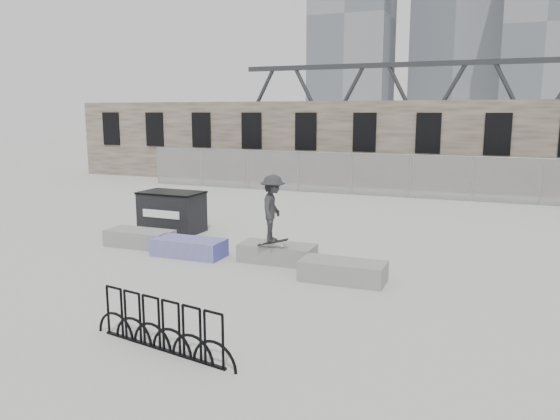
# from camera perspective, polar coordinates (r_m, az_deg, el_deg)

# --- Properties ---
(ground) EXTENTS (120.00, 120.00, 0.00)m
(ground) POSITION_cam_1_polar(r_m,az_deg,el_deg) (15.02, -4.47, -5.03)
(ground) COLOR #AAAAA5
(ground) RESTS_ON ground
(stone_wall) EXTENTS (36.00, 2.58, 4.50)m
(stone_wall) POSITION_cam_1_polar(r_m,az_deg,el_deg) (29.98, 9.34, 6.87)
(stone_wall) COLOR brown
(stone_wall) RESTS_ON ground
(chainlink_fence) EXTENTS (22.06, 0.06, 2.02)m
(chainlink_fence) POSITION_cam_1_polar(r_m,az_deg,el_deg) (26.45, 7.51, 3.83)
(chainlink_fence) COLOR gray
(chainlink_fence) RESTS_ON ground
(planter_far_left) EXTENTS (2.00, 0.90, 0.49)m
(planter_far_left) POSITION_cam_1_polar(r_m,az_deg,el_deg) (16.75, -14.44, -2.79)
(planter_far_left) COLOR gray
(planter_far_left) RESTS_ON ground
(planter_center_left) EXTENTS (2.00, 0.90, 0.49)m
(planter_center_left) POSITION_cam_1_polar(r_m,az_deg,el_deg) (15.34, -9.48, -3.80)
(planter_center_left) COLOR #3A3CAF
(planter_center_left) RESTS_ON ground
(planter_center_right) EXTENTS (2.00, 0.90, 0.49)m
(planter_center_right) POSITION_cam_1_polar(r_m,az_deg,el_deg) (14.54, -0.28, -4.44)
(planter_center_right) COLOR gray
(planter_center_right) RESTS_ON ground
(planter_offset) EXTENTS (2.00, 0.90, 0.49)m
(planter_offset) POSITION_cam_1_polar(r_m,az_deg,el_deg) (13.01, 6.58, -6.27)
(planter_offset) COLOR gray
(planter_offset) RESTS_ON ground
(dumpster) EXTENTS (2.09, 1.32, 1.35)m
(dumpster) POSITION_cam_1_polar(r_m,az_deg,el_deg) (18.45, -11.22, -0.16)
(dumpster) COLOR black
(dumpster) RESTS_ON ground
(bike_rack) EXTENTS (3.09, 0.64, 0.90)m
(bike_rack) POSITION_cam_1_polar(r_m,az_deg,el_deg) (9.48, -12.31, -11.73)
(bike_rack) COLOR black
(bike_rack) RESTS_ON ground
(skyline_towers) EXTENTS (58.00, 28.00, 48.00)m
(skyline_towers) POSITION_cam_1_polar(r_m,az_deg,el_deg) (108.39, 18.47, 18.68)
(skyline_towers) COLOR slate
(skyline_towers) RESTS_ON ground
(truss_bridge) EXTENTS (70.00, 3.00, 9.80)m
(truss_bridge) POSITION_cam_1_polar(r_m,az_deg,el_deg) (68.09, 25.04, 9.45)
(truss_bridge) COLOR #2D3033
(truss_bridge) RESTS_ON ground
(skateboarder) EXTENTS (0.84, 1.21, 1.86)m
(skateboarder) POSITION_cam_1_polar(r_m,az_deg,el_deg) (13.87, -0.76, 0.17)
(skateboarder) COLOR #2A2A2D
(skateboarder) RESTS_ON ground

